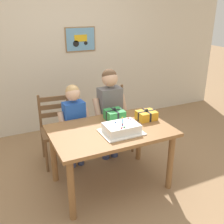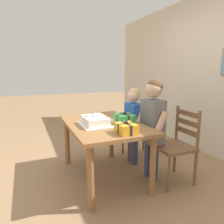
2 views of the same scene
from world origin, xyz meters
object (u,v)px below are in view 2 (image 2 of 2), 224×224
at_px(child_older, 153,120).
at_px(gift_box_beside_cake, 125,119).
at_px(dining_table, 103,131).
at_px(chair_left, 141,128).
at_px(gift_box_red_large, 126,128).
at_px(child_younger, 133,118).
at_px(chair_right, 176,145).
at_px(birthday_cake, 95,121).

bearing_deg(child_older, gift_box_beside_cake, -105.65).
bearing_deg(dining_table, gift_box_beside_cake, 55.33).
bearing_deg(chair_left, child_older, -19.60).
relative_size(dining_table, gift_box_red_large, 5.86).
height_order(gift_box_beside_cake, child_younger, child_younger).
distance_m(chair_right, child_older, 0.42).
xyz_separation_m(chair_right, child_younger, (-0.67, -0.24, 0.21)).
height_order(gift_box_red_large, chair_right, chair_right).
relative_size(gift_box_red_large, child_younger, 0.20).
distance_m(dining_table, chair_right, 0.91).
bearing_deg(birthday_cake, gift_box_beside_cake, 75.98).
relative_size(chair_left, child_younger, 0.82).
height_order(birthday_cake, chair_left, same).
relative_size(birthday_cake, chair_left, 0.48).
xyz_separation_m(gift_box_red_large, gift_box_beside_cake, (-0.35, 0.16, 0.01)).
xyz_separation_m(chair_left, child_older, (0.67, -0.24, 0.30)).
relative_size(dining_table, chair_right, 1.45).
relative_size(gift_box_red_large, chair_right, 0.25).
bearing_deg(gift_box_beside_cake, chair_left, 135.04).
relative_size(birthday_cake, chair_right, 0.48).
distance_m(birthday_cake, chair_left, 1.09).
xyz_separation_m(dining_table, child_younger, (-0.25, 0.56, 0.06)).
height_order(dining_table, gift_box_beside_cake, gift_box_beside_cake).
distance_m(dining_table, chair_left, 0.91).
bearing_deg(chair_left, birthday_cake, -62.25).
xyz_separation_m(birthday_cake, chair_left, (-0.49, 0.92, -0.31)).
relative_size(gift_box_red_large, gift_box_beside_cake, 1.05).
bearing_deg(birthday_cake, chair_right, 68.71).
bearing_deg(birthday_cake, dining_table, 116.72).
relative_size(gift_box_red_large, child_older, 0.18).
bearing_deg(child_older, gift_box_red_large, -62.41).
height_order(birthday_cake, child_older, child_older).
xyz_separation_m(gift_box_beside_cake, child_older, (0.09, 0.33, -0.02)).
relative_size(dining_table, birthday_cake, 3.02).
bearing_deg(gift_box_beside_cake, child_older, 74.35).
height_order(gift_box_beside_cake, child_older, child_older).
distance_m(birthday_cake, gift_box_red_large, 0.48).
bearing_deg(gift_box_beside_cake, dining_table, -124.67).
distance_m(child_older, child_younger, 0.50).
relative_size(birthday_cake, gift_box_red_large, 1.94).
bearing_deg(child_younger, child_older, -0.04).
distance_m(birthday_cake, chair_right, 1.04).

